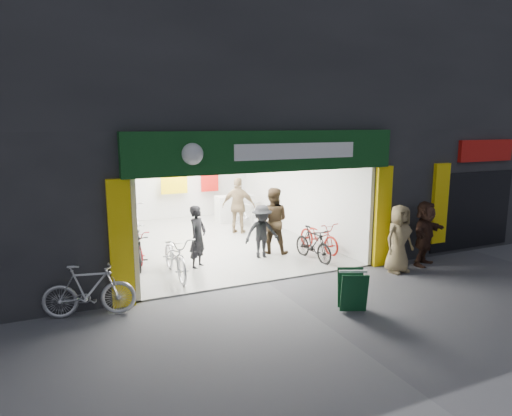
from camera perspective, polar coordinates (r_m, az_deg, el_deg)
ground at (r=10.78m, az=1.38°, el=-9.27°), size 60.00×60.00×0.00m
building at (r=15.10m, az=-3.82°, el=13.02°), size 17.00×10.27×8.00m
bike_left_front at (r=11.17m, az=-10.02°, el=-5.91°), size 0.72×1.99×1.04m
bike_left_midfront at (r=12.06m, az=-14.42°, el=-5.12°), size 0.65×1.60×0.94m
bike_left_midback at (r=12.66m, az=-14.92°, el=-4.51°), size 0.69×1.72×0.89m
bike_left_back at (r=15.81m, az=-14.86°, el=-0.99°), size 0.76×2.01×1.18m
bike_right_front at (r=12.37m, az=7.15°, el=-4.49°), size 0.60×1.58×0.93m
bike_right_mid at (r=13.27m, az=7.88°, el=-3.54°), size 0.79×1.76×0.90m
bike_right_back at (r=15.99m, az=-1.04°, el=-0.73°), size 0.80×1.82×1.06m
parked_bike at (r=9.38m, az=-20.14°, el=-9.65°), size 1.80×0.85×1.04m
customer_a at (r=11.66m, az=-7.30°, el=-3.65°), size 0.70×0.69×1.63m
customer_b at (r=12.82m, az=2.07°, el=-1.64°), size 1.16×1.10×1.90m
customer_c at (r=12.35m, az=0.75°, el=-3.06°), size 1.01×0.63×1.50m
customer_d at (r=15.11m, az=-2.19°, el=0.23°), size 1.18×1.02×1.90m
pedestrian_near at (r=11.81m, az=17.44°, el=-3.69°), size 0.88×0.62×1.70m
pedestrian_far at (r=12.61m, az=20.36°, el=-2.98°), size 1.64×1.13×1.70m
sandwich_board at (r=9.29m, az=11.96°, el=-9.91°), size 0.69×0.70×0.81m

